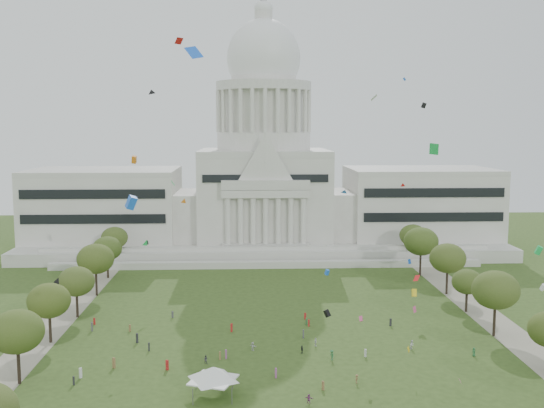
{
  "coord_description": "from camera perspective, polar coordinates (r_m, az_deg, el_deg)",
  "views": [
    {
      "loc": [
        -6.23,
        -105.91,
        42.73
      ],
      "look_at": [
        0.0,
        45.0,
        24.0
      ],
      "focal_mm": 42.0,
      "sensor_mm": 36.0,
      "label": 1
    }
  ],
  "objects": [
    {
      "name": "kite_swarm",
      "position": [
        112.32,
        0.86,
        -1.22
      ],
      "size": [
        84.12,
        105.24,
        60.35
      ],
      "color": "blue",
      "rests_on": "ground"
    },
    {
      "name": "row_tree_r_3",
      "position": [
        153.44,
        17.09,
        -6.68
      ],
      "size": [
        7.01,
        7.01,
        9.98
      ],
      "color": "black",
      "rests_on": "ground"
    },
    {
      "name": "person_8",
      "position": [
        118.54,
        -5.97,
        -13.69
      ],
      "size": [
        0.87,
        0.66,
        1.58
      ],
      "primitive_type": "imported",
      "rotation": [
        0.0,
        0.0,
        2.88
      ],
      "color": "#4C4C51",
      "rests_on": "ground"
    },
    {
      "name": "distant_crowd",
      "position": [
        125.91,
        -6.01,
        -12.4
      ],
      "size": [
        64.13,
        40.75,
        1.9
      ],
      "color": "silver",
      "rests_on": "ground"
    },
    {
      "name": "row_tree_l_6",
      "position": [
        202.19,
        -13.94,
        -2.95
      ],
      "size": [
        8.19,
        8.19,
        11.64
      ],
      "color": "black",
      "rests_on": "ground"
    },
    {
      "name": "person_3",
      "position": [
        119.99,
        5.38,
        -13.33
      ],
      "size": [
        1.04,
        1.41,
        1.95
      ],
      "primitive_type": "imported",
      "rotation": [
        0.0,
        0.0,
        5.05
      ],
      "color": "#33723F",
      "rests_on": "ground"
    },
    {
      "name": "ground",
      "position": [
        114.37,
        0.96,
        -14.87
      ],
      "size": [
        400.0,
        400.0,
        0.0
      ],
      "primitive_type": "plane",
      "color": "#33491A",
      "rests_on": "ground"
    },
    {
      "name": "person_4",
      "position": [
        122.96,
        2.7,
        -12.88
      ],
      "size": [
        0.75,
        1.02,
        1.56
      ],
      "primitive_type": "imported",
      "rotation": [
        0.0,
        0.0,
        5.01
      ],
      "color": "#26262B",
      "rests_on": "ground"
    },
    {
      "name": "row_tree_l_3",
      "position": [
        148.91,
        -17.14,
        -6.66
      ],
      "size": [
        8.12,
        8.12,
        11.55
      ],
      "color": "black",
      "rests_on": "ground"
    },
    {
      "name": "row_tree_l_4",
      "position": [
        166.17,
        -15.54,
        -4.77
      ],
      "size": [
        9.29,
        9.29,
        13.21
      ],
      "color": "black",
      "rests_on": "ground"
    },
    {
      "name": "row_tree_l_5",
      "position": [
        184.38,
        -14.56,
        -3.89
      ],
      "size": [
        8.33,
        8.33,
        11.85
      ],
      "color": "black",
      "rests_on": "ground"
    },
    {
      "name": "path_right",
      "position": [
        152.43,
        18.86,
        -9.59
      ],
      "size": [
        8.0,
        160.0,
        0.04
      ],
      "primitive_type": "cube",
      "color": "gray",
      "rests_on": "ground"
    },
    {
      "name": "person_5",
      "position": [
        124.26,
        -1.74,
        -12.64
      ],
      "size": [
        1.52,
        1.53,
        1.67
      ],
      "primitive_type": "imported",
      "rotation": [
        0.0,
        0.0,
        2.34
      ],
      "color": "silver",
      "rests_on": "ground"
    },
    {
      "name": "row_tree_r_4",
      "position": [
        167.44,
        15.47,
        -4.71
      ],
      "size": [
        9.19,
        9.19,
        13.06
      ],
      "color": "black",
      "rests_on": "ground"
    },
    {
      "name": "row_tree_r_2",
      "position": [
        137.28,
        19.42,
        -7.28
      ],
      "size": [
        9.55,
        9.55,
        13.58
      ],
      "color": "black",
      "rests_on": "ground"
    },
    {
      "name": "person_11",
      "position": [
        102.92,
        3.32,
        -17.02
      ],
      "size": [
        1.46,
        0.94,
        1.46
      ],
      "primitive_type": "imported",
      "rotation": [
        0.0,
        0.0,
        2.82
      ],
      "color": "#994C8C",
      "rests_on": "ground"
    },
    {
      "name": "row_tree_l_1",
      "position": [
        114.76,
        -21.89,
        -10.57
      ],
      "size": [
        8.86,
        8.86,
        12.59
      ],
      "color": "black",
      "rests_on": "ground"
    },
    {
      "name": "event_tent",
      "position": [
        104.16,
        -5.29,
        -14.85
      ],
      "size": [
        11.57,
        11.57,
        5.03
      ],
      "color": "#4C4C4C",
      "rests_on": "ground"
    },
    {
      "name": "person_2",
      "position": [
        127.73,
        12.45,
        -12.21
      ],
      "size": [
        1.01,
        1.01,
        1.82
      ],
      "primitive_type": "imported",
      "rotation": [
        0.0,
        0.0,
        0.79
      ],
      "color": "silver",
      "rests_on": "ground"
    },
    {
      "name": "path_left",
      "position": [
        148.46,
        -18.9,
        -10.04
      ],
      "size": [
        8.0,
        160.0,
        0.04
      ],
      "primitive_type": "cube",
      "color": "gray",
      "rests_on": "ground"
    },
    {
      "name": "person_0",
      "position": [
        127.13,
        17.65,
        -12.52
      ],
      "size": [
        0.79,
        0.94,
        1.65
      ],
      "primitive_type": "imported",
      "rotation": [
        0.0,
        0.0,
        5.1
      ],
      "color": "#33723F",
      "rests_on": "ground"
    },
    {
      "name": "person_10",
      "position": [
        126.81,
        3.93,
        -12.24
      ],
      "size": [
        0.85,
        1.09,
        1.65
      ],
      "primitive_type": "imported",
      "rotation": [
        0.0,
        0.0,
        1.19
      ],
      "color": "silver",
      "rests_on": "ground"
    },
    {
      "name": "row_tree_l_2",
      "position": [
        133.63,
        -19.36,
        -8.18
      ],
      "size": [
        8.42,
        8.42,
        11.97
      ],
      "color": "black",
      "rests_on": "ground"
    },
    {
      "name": "row_tree_r_6",
      "position": [
        203.82,
        12.52,
        -2.77
      ],
      "size": [
        8.42,
        8.42,
        11.97
      ],
      "color": "black",
      "rests_on": "ground"
    },
    {
      "name": "row_tree_r_5",
      "position": [
        185.9,
        13.21,
        -3.28
      ],
      "size": [
        9.82,
        9.82,
        13.96
      ],
      "color": "black",
      "rests_on": "ground"
    },
    {
      "name": "person_7",
      "position": [
        107.64,
        -4.35,
        -15.9
      ],
      "size": [
        0.64,
        0.68,
        1.51
      ],
      "primitive_type": "imported",
      "rotation": [
        0.0,
        0.0,
        4.11
      ],
      "color": "#994C8C",
      "rests_on": "ground"
    },
    {
      "name": "person_9",
      "position": [
        110.69,
        7.61,
        -15.28
      ],
      "size": [
        0.92,
        1.1,
        1.51
      ],
      "primitive_type": "imported",
      "rotation": [
        0.0,
        0.0,
        1.05
      ],
      "color": "olive",
      "rests_on": "ground"
    },
    {
      "name": "capitol",
      "position": [
        220.53,
        -0.73,
        1.75
      ],
      "size": [
        160.0,
        64.5,
        91.3
      ],
      "color": "beige",
      "rests_on": "ground"
    }
  ]
}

